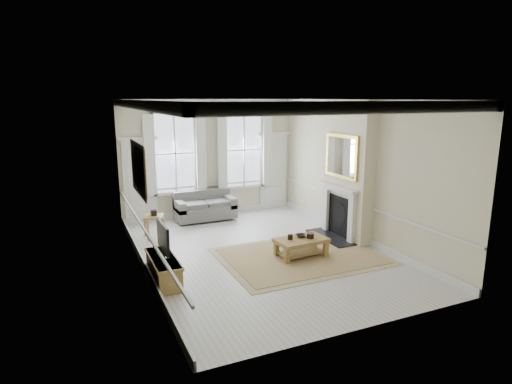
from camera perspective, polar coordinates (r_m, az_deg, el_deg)
name	(u,v)px	position (r m, az deg, el deg)	size (l,w,h in m)	color
floor	(261,253)	(9.78, 0.68, -8.07)	(7.20, 7.20, 0.00)	#B7B5AD
ceiling	(262,99)	(9.16, 0.74, 12.27)	(7.20, 7.20, 0.00)	white
back_wall	(210,158)	(12.64, -6.14, 4.52)	(5.20, 5.20, 0.00)	beige
left_wall	(140,189)	(8.59, -15.26, 0.39)	(7.20, 7.20, 0.00)	beige
right_wall	(359,171)	(10.66, 13.53, 2.77)	(7.20, 7.20, 0.00)	beige
window_left	(175,153)	(12.29, -10.77, 5.09)	(1.26, 0.20, 2.20)	#B2BCC6
window_right	(244,150)	(12.93, -1.64, 5.66)	(1.26, 0.20, 2.20)	#B2BCC6
door_left	(140,182)	(12.23, -15.19, 1.27)	(0.90, 0.08, 2.30)	silver
door_right	(273,172)	(13.45, 2.31, 2.69)	(0.90, 0.08, 2.30)	silver
painting	(138,169)	(8.82, -15.44, 3.00)	(0.05, 1.66, 1.06)	#A0741B
chimney_breast	(348,170)	(10.71, 12.14, 2.88)	(0.35, 1.70, 3.38)	beige
hearth	(331,237)	(10.87, 9.91, -5.99)	(0.55, 1.50, 0.05)	black
fireplace	(338,209)	(10.78, 10.94, -2.26)	(0.21, 1.45, 1.33)	silver
mirror	(341,156)	(10.54, 11.28, 4.69)	(0.06, 1.26, 1.06)	gold
sofa	(204,208)	(12.34, -6.89, -2.10)	(1.68, 0.82, 0.82)	#5E5E5C
side_table	(154,220)	(10.97, -13.45, -3.62)	(0.58, 0.58, 0.57)	brown
rug	(301,256)	(9.58, 6.00, -8.51)	(3.50, 2.60, 0.02)	#9D8751
coffee_table	(301,242)	(9.47, 6.05, -6.65)	(1.18, 0.75, 0.42)	brown
ceramic_pot_a	(290,237)	(9.35, 4.58, -6.00)	(0.11, 0.11, 0.11)	black
ceramic_pot_b	(310,236)	(9.49, 7.27, -5.78)	(0.16, 0.16, 0.11)	black
bowl	(301,236)	(9.54, 6.03, -5.82)	(0.23, 0.23, 0.06)	black
tv_stand	(164,269)	(8.45, -12.23, -10.04)	(0.43, 1.33, 0.48)	brown
tv	(163,237)	(8.24, -12.27, -5.95)	(0.08, 0.90, 0.68)	black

